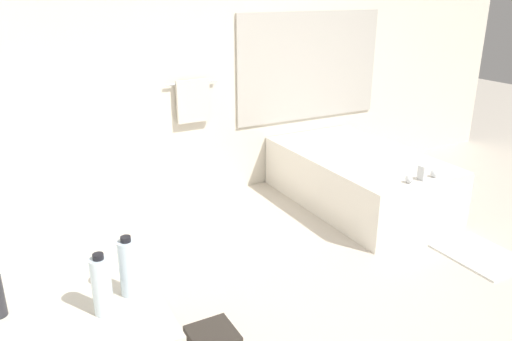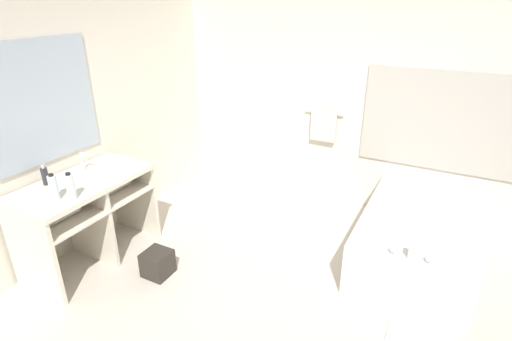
{
  "view_description": "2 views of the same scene",
  "coord_description": "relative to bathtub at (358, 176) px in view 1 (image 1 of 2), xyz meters",
  "views": [
    {
      "loc": [
        -1.96,
        -2.16,
        1.98
      ],
      "look_at": [
        -0.4,
        0.73,
        0.77
      ],
      "focal_mm": 35.0,
      "sensor_mm": 36.0,
      "label": 1
    },
    {
      "loc": [
        1.15,
        -2.43,
        2.46
      ],
      "look_at": [
        -0.56,
        0.84,
        0.83
      ],
      "focal_mm": 28.0,
      "sensor_mm": 36.0,
      "label": 2
    }
  ],
  "objects": [
    {
      "name": "wall_back_with_blinds",
      "position": [
        -0.99,
        0.92,
        1.07
      ],
      "size": [
        7.4,
        0.13,
        2.7
      ],
      "color": "silver",
      "rests_on": "ground_plane"
    },
    {
      "name": "vanity_counter",
      "position": [
        -2.87,
        -1.49,
        0.35
      ],
      "size": [
        0.68,
        1.27,
        0.88
      ],
      "color": "beige",
      "rests_on": "ground_plane"
    },
    {
      "name": "water_bottle_1",
      "position": [
        -2.63,
        -1.81,
        0.72
      ],
      "size": [
        0.07,
        0.07,
        0.24
      ],
      "color": "silver",
      "rests_on": "vanity_counter"
    },
    {
      "name": "bathtub",
      "position": [
        0.0,
        0.0,
        0.0
      ],
      "size": [
        1.04,
        1.76,
        0.62
      ],
      "color": "silver",
      "rests_on": "ground_plane"
    },
    {
      "name": "water_bottle_2",
      "position": [
        -2.75,
        -1.88,
        0.71
      ],
      "size": [
        0.07,
        0.07,
        0.24
      ],
      "color": "silver",
      "rests_on": "vanity_counter"
    },
    {
      "name": "ground_plane",
      "position": [
        -1.02,
        -1.31,
        -0.28
      ],
      "size": [
        16.0,
        16.0,
        0.0
      ],
      "primitive_type": "plane",
      "color": "beige",
      "rests_on": "ground"
    },
    {
      "name": "bath_mat",
      "position": [
        0.19,
        -1.29,
        -0.27
      ],
      "size": [
        0.49,
        0.62,
        0.02
      ],
      "color": "white",
      "rests_on": "ground_plane"
    }
  ]
}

